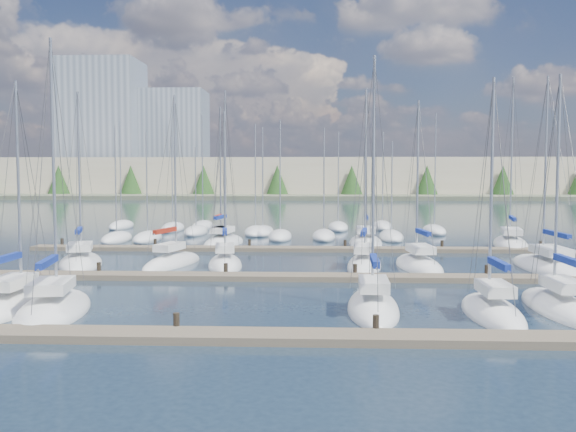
{
  "coord_description": "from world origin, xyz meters",
  "views": [
    {
      "loc": [
        1.65,
        -22.31,
        6.54
      ],
      "look_at": [
        0.0,
        14.0,
        4.0
      ],
      "focal_mm": 40.0,
      "sensor_mm": 36.0,
      "label": 1
    }
  ],
  "objects_px": {
    "sailboat_e": "(492,312)",
    "sailboat_d": "(373,307)",
    "sailboat_h": "(81,263)",
    "sailboat_i": "(172,263)",
    "sailboat_c": "(54,309)",
    "sailboat_n": "(220,241)",
    "sailboat_l": "(419,265)",
    "sailboat_o": "(224,242)",
    "sailboat_k": "(364,264)",
    "sailboat_r": "(510,244)",
    "sailboat_f": "(559,308)",
    "sailboat_j": "(225,264)",
    "sailboat_m": "(548,267)",
    "sailboat_b": "(15,305)",
    "sailboat_p": "(366,242)"
  },
  "relations": [
    {
      "from": "sailboat_h",
      "to": "sailboat_e",
      "type": "height_order",
      "value": "sailboat_h"
    },
    {
      "from": "sailboat_b",
      "to": "sailboat_d",
      "type": "xyz_separation_m",
      "value": [
        17.02,
        0.18,
        0.01
      ]
    },
    {
      "from": "sailboat_i",
      "to": "sailboat_n",
      "type": "bearing_deg",
      "value": 98.95
    },
    {
      "from": "sailboat_h",
      "to": "sailboat_d",
      "type": "relative_size",
      "value": 1.01
    },
    {
      "from": "sailboat_n",
      "to": "sailboat_j",
      "type": "bearing_deg",
      "value": -79.6
    },
    {
      "from": "sailboat_c",
      "to": "sailboat_i",
      "type": "height_order",
      "value": "sailboat_c"
    },
    {
      "from": "sailboat_n",
      "to": "sailboat_f",
      "type": "bearing_deg",
      "value": -53.17
    },
    {
      "from": "sailboat_c",
      "to": "sailboat_e",
      "type": "relative_size",
      "value": 1.17
    },
    {
      "from": "sailboat_e",
      "to": "sailboat_p",
      "type": "xyz_separation_m",
      "value": [
        -3.55,
        28.53,
        -0.01
      ]
    },
    {
      "from": "sailboat_c",
      "to": "sailboat_n",
      "type": "distance_m",
      "value": 28.8
    },
    {
      "from": "sailboat_e",
      "to": "sailboat_f",
      "type": "distance_m",
      "value": 3.62
    },
    {
      "from": "sailboat_l",
      "to": "sailboat_e",
      "type": "height_order",
      "value": "sailboat_l"
    },
    {
      "from": "sailboat_p",
      "to": "sailboat_i",
      "type": "bearing_deg",
      "value": -133.91
    },
    {
      "from": "sailboat_o",
      "to": "sailboat_b",
      "type": "xyz_separation_m",
      "value": [
        -6.05,
        -27.17,
        -0.02
      ]
    },
    {
      "from": "sailboat_l",
      "to": "sailboat_o",
      "type": "distance_m",
      "value": 20.24
    },
    {
      "from": "sailboat_j",
      "to": "sailboat_m",
      "type": "bearing_deg",
      "value": -8.94
    },
    {
      "from": "sailboat_k",
      "to": "sailboat_r",
      "type": "relative_size",
      "value": 0.83
    },
    {
      "from": "sailboat_k",
      "to": "sailboat_d",
      "type": "relative_size",
      "value": 1.01
    },
    {
      "from": "sailboat_r",
      "to": "sailboat_f",
      "type": "distance_m",
      "value": 27.25
    },
    {
      "from": "sailboat_n",
      "to": "sailboat_m",
      "type": "xyz_separation_m",
      "value": [
        24.09,
        -14.35,
        -0.03
      ]
    },
    {
      "from": "sailboat_j",
      "to": "sailboat_d",
      "type": "height_order",
      "value": "sailboat_d"
    },
    {
      "from": "sailboat_h",
      "to": "sailboat_i",
      "type": "distance_m",
      "value": 6.41
    },
    {
      "from": "sailboat_k",
      "to": "sailboat_b",
      "type": "bearing_deg",
      "value": -134.79
    },
    {
      "from": "sailboat_h",
      "to": "sailboat_b",
      "type": "height_order",
      "value": "sailboat_h"
    },
    {
      "from": "sailboat_j",
      "to": "sailboat_d",
      "type": "distance_m",
      "value": 16.22
    },
    {
      "from": "sailboat_k",
      "to": "sailboat_i",
      "type": "relative_size",
      "value": 1.02
    },
    {
      "from": "sailboat_o",
      "to": "sailboat_d",
      "type": "bearing_deg",
      "value": -58.57
    },
    {
      "from": "sailboat_e",
      "to": "sailboat_f",
      "type": "relative_size",
      "value": 0.97
    },
    {
      "from": "sailboat_i",
      "to": "sailboat_r",
      "type": "bearing_deg",
      "value": 40.07
    },
    {
      "from": "sailboat_b",
      "to": "sailboat_p",
      "type": "xyz_separation_m",
      "value": [
        18.76,
        27.86,
        0.01
      ]
    },
    {
      "from": "sailboat_n",
      "to": "sailboat_p",
      "type": "height_order",
      "value": "sailboat_p"
    },
    {
      "from": "sailboat_p",
      "to": "sailboat_h",
      "type": "bearing_deg",
      "value": -143.76
    },
    {
      "from": "sailboat_e",
      "to": "sailboat_l",
      "type": "bearing_deg",
      "value": 93.76
    },
    {
      "from": "sailboat_k",
      "to": "sailboat_j",
      "type": "xyz_separation_m",
      "value": [
        -9.52,
        -0.3,
        -0.0
      ]
    },
    {
      "from": "sailboat_c",
      "to": "sailboat_j",
      "type": "xyz_separation_m",
      "value": [
        5.85,
        14.61,
        0.01
      ]
    },
    {
      "from": "sailboat_c",
      "to": "sailboat_r",
      "type": "bearing_deg",
      "value": 33.96
    },
    {
      "from": "sailboat_e",
      "to": "sailboat_m",
      "type": "relative_size",
      "value": 0.84
    },
    {
      "from": "sailboat_d",
      "to": "sailboat_k",
      "type": "bearing_deg",
      "value": 89.3
    },
    {
      "from": "sailboat_p",
      "to": "sailboat_e",
      "type": "bearing_deg",
      "value": -80.13
    },
    {
      "from": "sailboat_e",
      "to": "sailboat_b",
      "type": "bearing_deg",
      "value": 178.08
    },
    {
      "from": "sailboat_h",
      "to": "sailboat_i",
      "type": "xyz_separation_m",
      "value": [
        6.41,
        0.17,
        0.02
      ]
    },
    {
      "from": "sailboat_p",
      "to": "sailboat_k",
      "type": "bearing_deg",
      "value": -91.9
    },
    {
      "from": "sailboat_n",
      "to": "sailboat_r",
      "type": "xyz_separation_m",
      "value": [
        25.76,
        -0.51,
        -0.02
      ]
    },
    {
      "from": "sailboat_p",
      "to": "sailboat_d",
      "type": "xyz_separation_m",
      "value": [
        -1.74,
        -27.68,
        0.0
      ]
    },
    {
      "from": "sailboat_h",
      "to": "sailboat_m",
      "type": "height_order",
      "value": "sailboat_m"
    },
    {
      "from": "sailboat_h",
      "to": "sailboat_o",
      "type": "bearing_deg",
      "value": 41.86
    },
    {
      "from": "sailboat_e",
      "to": "sailboat_d",
      "type": "relative_size",
      "value": 0.91
    },
    {
      "from": "sailboat_b",
      "to": "sailboat_l",
      "type": "bearing_deg",
      "value": 33.62
    },
    {
      "from": "sailboat_r",
      "to": "sailboat_f",
      "type": "relative_size",
      "value": 1.31
    },
    {
      "from": "sailboat_l",
      "to": "sailboat_m",
      "type": "height_order",
      "value": "sailboat_m"
    }
  ]
}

